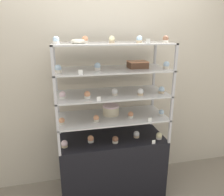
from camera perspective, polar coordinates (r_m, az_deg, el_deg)
The scene contains 37 objects.
ground_plane at distance 2.82m, azimuth 0.00°, elevation -23.32°, with size 20.00×20.00×0.00m, color gray.
back_wall at distance 2.58m, azimuth -1.94°, elevation 5.31°, with size 8.00×0.05×2.60m.
display_base at distance 2.60m, azimuth 0.00°, elevation -17.31°, with size 1.13×0.50×0.72m.
display_riser_lower at distance 2.32m, azimuth 0.00°, elevation -5.11°, with size 1.13×0.50×0.25m.
display_riser_middle at distance 2.23m, azimuth 0.00°, elevation 0.85°, with size 1.13×0.50×0.25m.
display_riser_upper at distance 2.17m, azimuth 0.00°, elevation 7.21°, with size 1.13×0.50×0.25m.
display_riser_top at distance 2.14m, azimuth 0.00°, elevation 13.83°, with size 1.13×0.50×0.25m.
layer_cake_centerpiece at distance 2.34m, azimuth -0.19°, elevation -3.06°, with size 0.18×0.18×0.11m.
sheet_cake_frosted at distance 2.24m, azimuth 6.68°, elevation 8.71°, with size 0.19×0.16×0.07m.
cupcake_0 at distance 2.28m, azimuth -12.34°, elevation -11.64°, with size 0.06×0.06×0.07m.
cupcake_1 at distance 2.33m, azimuth -5.58°, elevation -10.62°, with size 0.06×0.06×0.07m.
cupcake_2 at distance 2.30m, azimuth 0.86°, elevation -10.82°, with size 0.06×0.06×0.07m.
cupcake_3 at distance 2.42m, azimuth 6.41°, elevation -9.43°, with size 0.06×0.06×0.07m.
cupcake_4 at distance 2.43m, azimuth 12.18°, elevation -9.65°, with size 0.06×0.06×0.07m.
price_tag_0 at distance 2.32m, azimuth 10.83°, elevation -11.23°, with size 0.04×0.00×0.04m.
cupcake_5 at distance 2.16m, azimuth -12.99°, elevation -5.91°, with size 0.06×0.06×0.07m.
cupcake_6 at distance 2.18m, azimuth -4.14°, elevation -5.34°, with size 0.06×0.06×0.07m.
cupcake_7 at distance 2.27m, azimuth 4.91°, elevation -4.39°, with size 0.06×0.06×0.07m.
cupcake_8 at distance 2.38m, azimuth 12.77°, elevation -3.76°, with size 0.06×0.06×0.07m.
price_tag_1 at distance 2.19m, azimuth 9.89°, elevation -5.65°, with size 0.04×0.00×0.04m.
cupcake_9 at distance 2.10m, azimuth -12.80°, elevation 0.72°, with size 0.06×0.06×0.07m.
cupcake_10 at distance 2.07m, azimuth -6.47°, elevation 0.81°, with size 0.06×0.06×0.07m.
cupcake_11 at distance 2.15m, azimuth 0.71°, elevation 1.56°, with size 0.06×0.06×0.07m.
cupcake_12 at distance 2.17m, azimuth 7.46°, elevation 1.54°, with size 0.06×0.06×0.07m.
cupcake_13 at distance 2.29m, azimuth 12.81°, elevation 2.06°, with size 0.06×0.06×0.07m.
price_tag_2 at distance 1.97m, azimuth -3.50°, elevation -0.28°, with size 0.04×0.00×0.04m.
cupcake_14 at distance 2.01m, azimuth -13.89°, elevation 7.37°, with size 0.06×0.06×0.08m.
cupcake_15 at distance 2.08m, azimuth -3.82°, elevation 8.17°, with size 0.06×0.06×0.08m.
cupcake_16 at distance 2.23m, azimuth 14.01°, elevation 8.29°, with size 0.06×0.06×0.08m.
price_tag_3 at distance 1.89m, azimuth -8.21°, elevation 6.68°, with size 0.04×0.00×0.04m.
cupcake_17 at distance 1.97m, azimuth -14.42°, elevation 14.37°, with size 0.06×0.06×0.07m.
cupcake_18 at distance 2.05m, azimuth -7.05°, elevation 14.85°, with size 0.06×0.06×0.07m.
cupcake_19 at distance 2.09m, azimuth -0.06°, elevation 15.03°, with size 0.06×0.06×0.07m.
cupcake_20 at distance 2.13m, azimuth 7.14°, elevation 14.95°, with size 0.06×0.06×0.07m.
cupcake_21 at distance 2.21m, azimuth 13.83°, elevation 14.67°, with size 0.06×0.06×0.07m.
price_tag_4 at distance 2.00m, azimuth 9.43°, elevation 14.43°, with size 0.04×0.00×0.04m.
donut_glazed at distance 2.05m, azimuth -8.75°, elevation 14.43°, with size 0.13×0.13×0.04m.
Camera 1 is at (-0.47, -2.09, 1.84)m, focal length 35.00 mm.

